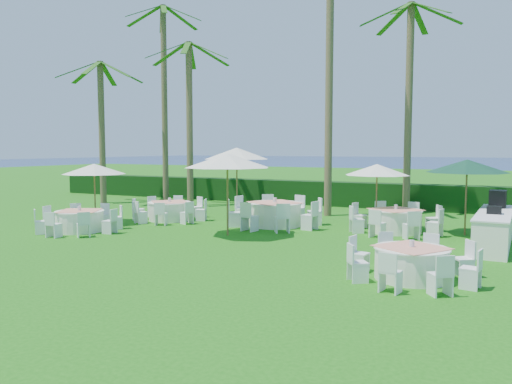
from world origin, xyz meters
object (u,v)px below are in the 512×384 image
umbrella_a (94,169)px  umbrella_green (467,166)px  banquet_table_f (395,220)px  buffet_table (494,228)px  banquet_table_a (80,220)px  banquet_table_c (411,262)px  umbrella_c (237,154)px  banquet_table_e (275,213)px  umbrella_b (227,161)px  umbrella_d (377,170)px  banquet_table_d (170,210)px

umbrella_a → umbrella_green: size_ratio=0.90×
banquet_table_f → buffet_table: 3.31m
banquet_table_a → umbrella_a: (-0.81, 1.60, 1.71)m
banquet_table_c → umbrella_c: bearing=137.0°
banquet_table_a → banquet_table_c: (11.34, -1.55, -0.00)m
umbrella_green → umbrella_a: bearing=-165.1°
banquet_table_e → buffet_table: 7.40m
banquet_table_c → umbrella_b: 7.35m
banquet_table_a → umbrella_c: bearing=67.6°
umbrella_b → buffet_table: umbrella_b is taller
banquet_table_f → umbrella_d: 1.97m
banquet_table_d → buffet_table: bearing=-0.9°
banquet_table_e → umbrella_b: bearing=-102.4°
banquet_table_d → umbrella_a: umbrella_a is taller
banquet_table_d → umbrella_c: size_ratio=1.00×
banquet_table_d → umbrella_c: 3.99m
banquet_table_a → banquet_table_e: size_ratio=0.82×
banquet_table_e → umbrella_a: (-6.38, -2.51, 1.63)m
buffet_table → banquet_table_d: bearing=179.1°
banquet_table_f → banquet_table_d: bearing=-173.1°
banquet_table_d → umbrella_a: size_ratio=1.23×
umbrella_a → umbrella_c: size_ratio=0.81×
banquet_table_f → umbrella_a: bearing=-164.2°
umbrella_c → banquet_table_a: bearing=-112.4°
banquet_table_c → umbrella_green: umbrella_green is taller
banquet_table_d → banquet_table_e: 4.39m
umbrella_c → buffet_table: 10.92m
umbrella_green → buffet_table: (0.88, -1.63, -1.74)m
umbrella_green → banquet_table_f: bearing=-169.6°
umbrella_b → buffet_table: bearing=13.1°
banquet_table_a → banquet_table_f: size_ratio=0.92×
banquet_table_d → umbrella_b: 4.78m
banquet_table_c → buffet_table: buffet_table is taller
banquet_table_a → umbrella_c: size_ratio=1.00×
umbrella_a → buffet_table: bearing=7.4°
banquet_table_a → banquet_table_e: banquet_table_e is taller
banquet_table_d → banquet_table_f: (8.66, 1.04, 0.02)m
umbrella_a → banquet_table_a: bearing=-63.2°
banquet_table_c → banquet_table_d: bearing=153.2°
banquet_table_e → umbrella_green: (6.48, 0.91, 1.83)m
banquet_table_a → banquet_table_c: 11.45m
banquet_table_e → umbrella_green: 6.79m
banquet_table_c → umbrella_b: (-6.33, 3.09, 2.09)m
banquet_table_a → banquet_table_c: bearing=-7.8°
banquet_table_d → banquet_table_e: size_ratio=0.82×
banquet_table_a → banquet_table_c: size_ratio=1.01×
banquet_table_f → umbrella_a: umbrella_a is taller
banquet_table_d → banquet_table_a: bearing=-108.8°
umbrella_green → umbrella_b: bearing=-153.7°
banquet_table_d → umbrella_b: (3.79, -2.03, 2.08)m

